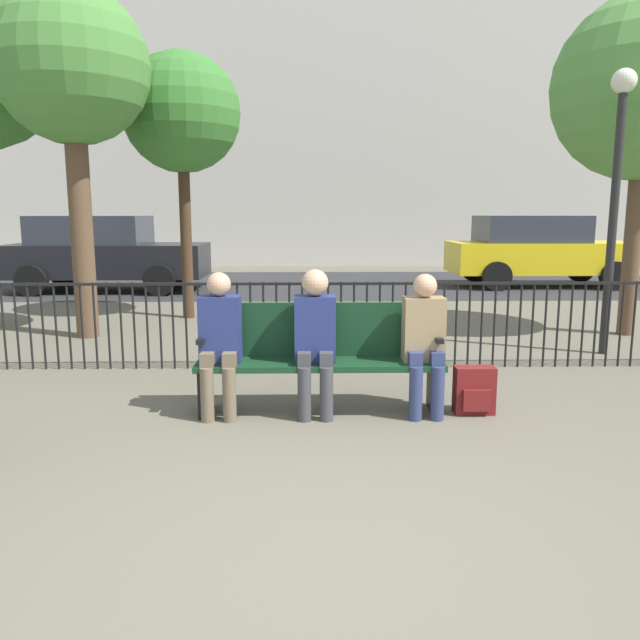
# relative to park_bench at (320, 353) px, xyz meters

# --- Properties ---
(ground_plane) EXTENTS (80.00, 80.00, 0.00)m
(ground_plane) POSITION_rel_park_bench_xyz_m (0.00, -2.32, -0.50)
(ground_plane) COLOR #605B4C
(park_bench) EXTENTS (2.07, 0.45, 0.92)m
(park_bench) POSITION_rel_park_bench_xyz_m (0.00, 0.00, 0.00)
(park_bench) COLOR #14381E
(park_bench) RESTS_ON ground
(seated_person_0) EXTENTS (0.34, 0.39, 1.20)m
(seated_person_0) POSITION_rel_park_bench_xyz_m (-0.83, -0.13, 0.17)
(seated_person_0) COLOR brown
(seated_person_0) RESTS_ON ground
(seated_person_1) EXTENTS (0.34, 0.39, 1.23)m
(seated_person_1) POSITION_rel_park_bench_xyz_m (-0.04, -0.13, 0.19)
(seated_person_1) COLOR #3D3D42
(seated_person_1) RESTS_ON ground
(seated_person_2) EXTENTS (0.34, 0.39, 1.19)m
(seated_person_2) POSITION_rel_park_bench_xyz_m (0.87, -0.13, 0.16)
(seated_person_2) COLOR navy
(seated_person_2) RESTS_ON ground
(backpack) EXTENTS (0.34, 0.20, 0.40)m
(backpack) POSITION_rel_park_bench_xyz_m (1.30, -0.14, -0.30)
(backpack) COLOR maroon
(backpack) RESTS_ON ground
(fence_railing) EXTENTS (9.01, 0.03, 0.95)m
(fence_railing) POSITION_rel_park_bench_xyz_m (-0.02, 1.46, 0.06)
(fence_railing) COLOR black
(fence_railing) RESTS_ON ground
(tree_1) EXTENTS (2.00, 2.00, 4.55)m
(tree_1) POSITION_rel_park_bench_xyz_m (-3.13, 3.28, 2.98)
(tree_1) COLOR brown
(tree_1) RESTS_ON ground
(tree_3) EXTENTS (1.82, 1.82, 4.12)m
(tree_3) POSITION_rel_park_bench_xyz_m (-2.04, 4.86, 2.68)
(tree_3) COLOR #422D1E
(tree_3) RESTS_ON ground
(lamp_post) EXTENTS (0.28, 0.28, 3.29)m
(lamp_post) POSITION_rel_park_bench_xyz_m (3.48, 2.11, 1.70)
(lamp_post) COLOR black
(lamp_post) RESTS_ON ground
(street_surface) EXTENTS (24.00, 6.00, 0.01)m
(street_surface) POSITION_rel_park_bench_xyz_m (0.00, 9.68, -0.50)
(street_surface) COLOR #2B2B2D
(street_surface) RESTS_ON ground
(parked_car_0) EXTENTS (4.20, 1.94, 1.62)m
(parked_car_0) POSITION_rel_park_bench_xyz_m (5.24, 9.13, 0.34)
(parked_car_0) COLOR yellow
(parked_car_0) RESTS_ON ground
(parked_car_1) EXTENTS (4.20, 1.94, 1.62)m
(parked_car_1) POSITION_rel_park_bench_xyz_m (-4.52, 8.41, 0.34)
(parked_car_1) COLOR black
(parked_car_1) RESTS_ON ground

